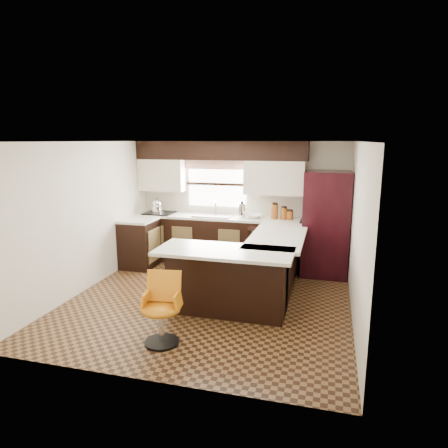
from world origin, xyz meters
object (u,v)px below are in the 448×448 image
(peninsula_long, at_px, (274,264))
(bar_chair, at_px, (161,310))
(refrigerator, at_px, (326,224))
(peninsula_return, at_px, (228,282))

(peninsula_long, distance_m, bar_chair, 2.33)
(peninsula_long, xyz_separation_m, refrigerator, (0.78, 1.10, 0.49))
(peninsula_long, xyz_separation_m, bar_chair, (-1.07, -2.07, -0.02))
(bar_chair, bearing_deg, refrigerator, 51.51)
(peninsula_return, relative_size, refrigerator, 0.87)
(peninsula_long, bearing_deg, refrigerator, 54.73)
(peninsula_long, relative_size, refrigerator, 1.03)
(peninsula_long, height_order, refrigerator, refrigerator)
(peninsula_return, height_order, bar_chair, peninsula_return)
(refrigerator, distance_m, bar_chair, 3.70)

